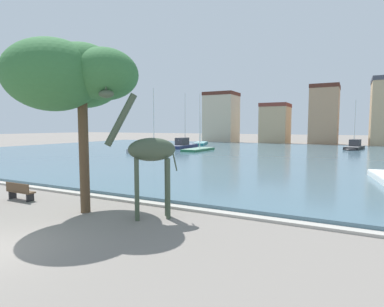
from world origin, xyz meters
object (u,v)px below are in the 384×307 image
shade_tree (75,76)px  park_bench (20,191)px  sailboat_black (354,147)px  sailboat_grey (155,151)px  sailboat_green (200,150)px  sailboat_teal (201,144)px  sailboat_navy (185,145)px  giraffe_statue (148,152)px

shade_tree → park_bench: shade_tree is taller
sailboat_black → sailboat_grey: 30.98m
sailboat_black → park_bench: size_ratio=4.41×
sailboat_black → sailboat_green: sailboat_green is taller
sailboat_teal → park_bench: size_ratio=5.39×
park_bench → sailboat_navy: bearing=105.2°
sailboat_green → sailboat_black: bearing=32.7°
sailboat_navy → sailboat_teal: bearing=100.5°
sailboat_grey → sailboat_black: bearing=36.2°
giraffe_statue → sailboat_green: bearing=112.1°
sailboat_green → sailboat_grey: 6.93m
giraffe_statue → park_bench: 8.17m
sailboat_green → shade_tree: bearing=-73.9°
shade_tree → sailboat_navy: bearing=111.4°
giraffe_statue → sailboat_teal: size_ratio=0.56×
sailboat_black → sailboat_teal: bearing=177.3°
park_bench → giraffe_statue: bearing=3.1°
sailboat_grey → park_bench: 28.02m
sailboat_grey → shade_tree: sailboat_grey is taller
shade_tree → sailboat_green: bearing=106.1°
giraffe_statue → park_bench: size_ratio=3.03×
sailboat_navy → sailboat_green: 6.48m
giraffe_statue → sailboat_black: size_ratio=0.69×
sailboat_black → sailboat_navy: bearing=-160.6°
sailboat_navy → park_bench: size_ratio=5.20×
sailboat_teal → sailboat_navy: (1.90, -10.19, 0.26)m
sailboat_grey → park_bench: (9.39, -26.40, 0.04)m
giraffe_statue → sailboat_teal: 49.61m
giraffe_statue → sailboat_black: sailboat_black is taller
sailboat_navy → sailboat_black: 26.83m
sailboat_green → park_bench: sailboat_green is taller
sailboat_black → shade_tree: bearing=-104.1°
giraffe_statue → shade_tree: bearing=-172.0°
sailboat_black → park_bench: sailboat_black is taller
giraffe_statue → sailboat_green: sailboat_green is taller
sailboat_black → sailboat_green: 24.27m
sailboat_teal → sailboat_grey: sailboat_grey is taller
sailboat_black → sailboat_green: bearing=-147.3°
sailboat_grey → sailboat_navy: bearing=92.0°
sailboat_teal → sailboat_black: sailboat_black is taller
sailboat_teal → sailboat_navy: 10.36m
giraffe_statue → sailboat_teal: bearing=113.1°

